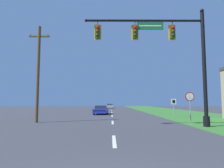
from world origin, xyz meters
TOP-DOWN VIEW (x-y plane):
  - grass_verge_right at (10.50, 30.00)m, footprint 10.00×110.00m
  - road_center_line at (0.00, 22.00)m, footprint 0.16×34.80m
  - signal_mast at (4.18, 10.78)m, footprint 8.65×0.47m
  - car_ahead at (-1.55, 25.55)m, footprint 2.04×4.59m
  - far_car at (-0.46, 54.52)m, footprint 1.82×4.42m
  - stop_sign at (6.36, 13.43)m, footprint 0.76×0.07m
  - route_sign_post at (6.75, 18.97)m, footprint 0.55×0.06m
  - utility_pole_near at (-6.40, 13.98)m, footprint 1.80×0.26m

SIDE VIEW (x-z plane):
  - road_center_line at x=0.00m, z-range 0.00..0.01m
  - grass_verge_right at x=10.50m, z-range 0.00..0.04m
  - far_car at x=-0.46m, z-range 0.01..1.20m
  - car_ahead at x=-1.55m, z-range 0.01..1.20m
  - route_sign_post at x=6.75m, z-range 0.51..2.54m
  - stop_sign at x=6.36m, z-range 0.61..3.12m
  - utility_pole_near at x=-6.40m, z-range 0.15..8.46m
  - signal_mast at x=4.18m, z-range 1.03..9.38m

